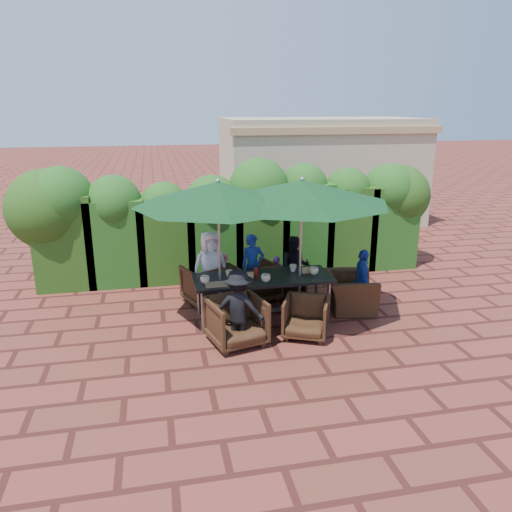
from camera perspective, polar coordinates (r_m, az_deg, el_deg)
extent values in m
plane|color=maroon|center=(8.95, 0.26, -6.74)|extent=(80.00, 80.00, 0.00)
cube|color=black|center=(8.59, 0.79, -2.56)|extent=(2.37, 0.90, 0.05)
cube|color=gray|center=(8.81, 0.78, -6.27)|extent=(2.17, 0.05, 0.05)
cylinder|color=gray|center=(8.25, -6.12, -6.31)|extent=(0.05, 0.05, 0.70)
cylinder|color=gray|center=(8.90, -6.58, -4.56)|extent=(0.05, 0.05, 0.70)
cylinder|color=gray|center=(8.70, 8.32, -5.13)|extent=(0.05, 0.05, 0.70)
cylinder|color=gray|center=(9.32, 6.86, -3.56)|extent=(0.05, 0.05, 0.70)
cylinder|color=gray|center=(8.76, -4.03, -7.22)|extent=(0.44, 0.44, 0.03)
cylinder|color=gray|center=(8.34, -4.20, 0.22)|extent=(0.04, 0.04, 2.40)
cone|color=black|center=(8.11, -4.35, 7.14)|extent=(2.78, 2.78, 0.38)
sphere|color=gray|center=(8.08, -4.38, 8.54)|extent=(0.08, 0.08, 0.08)
cylinder|color=gray|center=(8.95, 4.90, -6.70)|extent=(0.44, 0.44, 0.03)
cylinder|color=gray|center=(8.55, 5.09, 0.60)|extent=(0.04, 0.04, 2.40)
cone|color=black|center=(8.32, 5.28, 7.36)|extent=(2.96, 2.96, 0.38)
sphere|color=gray|center=(8.29, 5.31, 8.73)|extent=(0.08, 0.08, 0.08)
imported|color=black|center=(9.38, -5.60, -3.02)|extent=(1.00, 0.97, 0.81)
imported|color=black|center=(9.47, -0.16, -2.74)|extent=(0.99, 0.96, 0.81)
imported|color=black|center=(9.81, 3.88, -2.39)|extent=(0.86, 0.83, 0.71)
imported|color=black|center=(7.78, -2.25, -7.21)|extent=(0.97, 0.93, 0.83)
imported|color=black|center=(8.08, 5.73, -6.78)|extent=(0.90, 0.88, 0.71)
imported|color=black|center=(9.21, 10.69, -3.44)|extent=(0.82, 1.10, 0.87)
imported|color=white|center=(9.27, -5.24, -1.35)|extent=(0.76, 0.54, 1.39)
imported|color=navy|center=(9.55, -0.38, -1.18)|extent=(0.47, 0.39, 1.25)
imported|color=black|center=(9.63, 4.46, -1.24)|extent=(0.65, 0.51, 1.20)
imported|color=black|center=(7.63, -2.02, -6.02)|extent=(0.87, 0.64, 1.24)
imported|color=navy|center=(9.19, 12.03, -2.68)|extent=(0.46, 0.71, 1.13)
imported|color=#EE546D|center=(9.60, -3.60, -2.31)|extent=(0.36, 0.31, 0.87)
imported|color=#8E489D|center=(9.78, 2.44, -2.24)|extent=(0.32, 0.28, 0.77)
imported|color=green|center=(13.07, 3.52, 4.63)|extent=(1.62, 1.08, 1.63)
imported|color=#EE546D|center=(13.47, 7.32, 5.13)|extent=(0.91, 0.64, 1.74)
imported|color=#9D9CA4|center=(13.72, 10.42, 5.52)|extent=(1.21, 1.28, 1.89)
imported|color=beige|center=(8.32, -5.87, -2.69)|extent=(0.15, 0.15, 0.12)
imported|color=beige|center=(8.53, -3.04, -2.09)|extent=(0.14, 0.14, 0.13)
imported|color=beige|center=(8.35, 1.12, -2.53)|extent=(0.16, 0.16, 0.13)
imported|color=beige|center=(8.88, 4.25, -1.37)|extent=(0.13, 0.13, 0.12)
imported|color=beige|center=(8.75, 6.62, -1.70)|extent=(0.16, 0.16, 0.13)
cylinder|color=#B20C0A|center=(8.55, 0.05, -1.88)|extent=(0.04, 0.04, 0.17)
cylinder|color=#4C230C|center=(8.59, -0.06, -1.80)|extent=(0.04, 0.04, 0.17)
cube|color=#AB7C53|center=(8.23, -4.59, -3.25)|extent=(0.35, 0.25, 0.02)
cube|color=tan|center=(8.52, -0.70, -2.19)|extent=(0.12, 0.06, 0.10)
cube|color=tan|center=(8.81, 5.68, -1.64)|extent=(0.12, 0.06, 0.10)
cube|color=#18370F|center=(10.80, -20.92, 1.65)|extent=(1.15, 0.95, 1.91)
sphere|color=#18370F|center=(10.62, -21.41, 6.09)|extent=(1.29, 1.29, 1.29)
cube|color=#18370F|center=(10.69, -15.61, 1.67)|extent=(1.15, 0.95, 1.79)
sphere|color=#18370F|center=(10.52, -15.95, 5.83)|extent=(1.14, 1.14, 1.14)
cube|color=#18370F|center=(10.68, -10.24, 1.69)|extent=(1.15, 0.95, 1.67)
sphere|color=#18370F|center=(10.52, -10.44, 5.56)|extent=(1.03, 1.03, 1.03)
cube|color=#18370F|center=(10.74, -4.91, 2.09)|extent=(1.15, 0.95, 1.71)
sphere|color=#18370F|center=(10.58, -5.01, 6.05)|extent=(1.18, 1.18, 1.18)
cube|color=#18370F|center=(10.87, 0.32, 3.09)|extent=(1.15, 0.95, 1.99)
sphere|color=#18370F|center=(10.69, 0.33, 7.75)|extent=(1.28, 1.28, 1.28)
cube|color=#18370F|center=(11.11, 5.38, 3.31)|extent=(1.15, 0.95, 1.98)
sphere|color=#18370F|center=(10.94, 5.51, 7.85)|extent=(1.04, 1.04, 1.04)
cube|color=#18370F|center=(11.45, 10.17, 3.27)|extent=(1.15, 0.95, 1.88)
sphere|color=#18370F|center=(11.29, 10.39, 7.42)|extent=(1.01, 1.01, 1.01)
cube|color=#18370F|center=(11.86, 14.67, 3.39)|extent=(1.15, 0.95, 1.86)
sphere|color=#18370F|center=(11.70, 14.97, 7.33)|extent=(1.19, 1.19, 1.19)
sphere|color=#18370F|center=(10.81, -22.78, 4.98)|extent=(1.60, 1.60, 1.60)
sphere|color=#18370F|center=(11.95, 15.99, 6.68)|extent=(1.40, 1.40, 1.40)
cube|color=#B9AE8A|center=(16.02, 7.42, 9.63)|extent=(6.00, 3.00, 3.20)
cube|color=tan|center=(14.55, 9.52, 13.97)|extent=(6.20, 0.25, 0.20)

